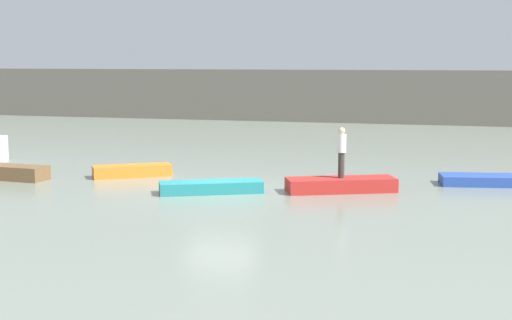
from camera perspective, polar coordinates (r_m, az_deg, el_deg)
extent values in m
plane|color=gray|center=(25.85, -2.77, -2.40)|extent=(120.00, 120.00, 0.00)
cube|color=#666056|center=(54.07, 7.03, 4.92)|extent=(80.00, 1.20, 3.82)
cube|color=brown|center=(29.82, -18.54, -0.90)|extent=(3.13, 1.22, 0.54)
cube|color=orange|center=(29.30, -9.57, -0.83)|extent=(3.02, 2.42, 0.46)
cube|color=teal|center=(25.45, -3.50, -2.10)|extent=(3.61, 2.42, 0.40)
cube|color=red|center=(25.79, 6.58, -1.91)|extent=(3.92, 2.57, 0.48)
cube|color=#2B4CAD|center=(28.31, 17.82, -1.49)|extent=(3.90, 1.92, 0.37)
cylinder|color=#38332D|center=(25.69, 6.61, -0.40)|extent=(0.22, 0.22, 0.89)
cylinder|color=white|center=(25.59, 6.63, 1.29)|extent=(0.32, 0.32, 0.63)
sphere|color=beige|center=(25.54, 6.65, 2.25)|extent=(0.24, 0.24, 0.24)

